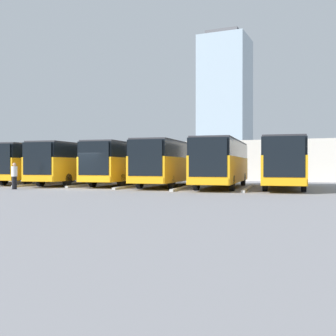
{
  "coord_description": "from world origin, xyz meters",
  "views": [
    {
      "loc": [
        -17.04,
        24.07,
        1.63
      ],
      "look_at": [
        -4.01,
        -5.83,
        1.42
      ],
      "focal_mm": 45.0,
      "sensor_mm": 36.0,
      "label": 1
    }
  ],
  "objects_px": {
    "pedestrian": "(14,175)",
    "bus_1": "(222,162)",
    "bus_2": "(170,162)",
    "bus_4": "(76,162)",
    "bus_3": "(125,162)",
    "bus_0": "(284,161)",
    "bus_5": "(40,162)",
    "bus_6": "(5,162)"
  },
  "relations": [
    {
      "from": "bus_0",
      "to": "bus_3",
      "type": "relative_size",
      "value": 1.0
    },
    {
      "from": "bus_1",
      "to": "bus_5",
      "type": "xyz_separation_m",
      "value": [
        17.03,
        -0.62,
        0.0
      ]
    },
    {
      "from": "bus_1",
      "to": "bus_4",
      "type": "distance_m",
      "value": 12.77
    },
    {
      "from": "bus_0",
      "to": "pedestrian",
      "type": "distance_m",
      "value": 18.58
    },
    {
      "from": "bus_4",
      "to": "bus_6",
      "type": "bearing_deg",
      "value": -11.53
    },
    {
      "from": "pedestrian",
      "to": "bus_5",
      "type": "bearing_deg",
      "value": -156.58
    },
    {
      "from": "bus_0",
      "to": "bus_3",
      "type": "xyz_separation_m",
      "value": [
        12.77,
        -0.07,
        0.0
      ]
    },
    {
      "from": "bus_5",
      "to": "pedestrian",
      "type": "xyz_separation_m",
      "value": [
        -4.64,
        8.03,
        -0.93
      ]
    },
    {
      "from": "bus_1",
      "to": "pedestrian",
      "type": "bearing_deg",
      "value": 23.06
    },
    {
      "from": "bus_2",
      "to": "bus_3",
      "type": "xyz_separation_m",
      "value": [
        4.26,
        -0.59,
        0.0
      ]
    },
    {
      "from": "bus_0",
      "to": "bus_1",
      "type": "height_order",
      "value": "same"
    },
    {
      "from": "bus_2",
      "to": "bus_5",
      "type": "xyz_separation_m",
      "value": [
        12.77,
        -0.34,
        0.0
      ]
    },
    {
      "from": "bus_0",
      "to": "pedestrian",
      "type": "bearing_deg",
      "value": 18.42
    },
    {
      "from": "bus_2",
      "to": "bus_3",
      "type": "relative_size",
      "value": 1.0
    },
    {
      "from": "pedestrian",
      "to": "bus_4",
      "type": "bearing_deg",
      "value": 176.31
    },
    {
      "from": "bus_2",
      "to": "bus_4",
      "type": "distance_m",
      "value": 8.52
    },
    {
      "from": "bus_2",
      "to": "bus_3",
      "type": "bearing_deg",
      "value": -15.67
    },
    {
      "from": "bus_1",
      "to": "bus_0",
      "type": "bearing_deg",
      "value": -177.24
    },
    {
      "from": "bus_5",
      "to": "bus_6",
      "type": "relative_size",
      "value": 1.0
    },
    {
      "from": "bus_5",
      "to": "bus_6",
      "type": "height_order",
      "value": "same"
    },
    {
      "from": "bus_1",
      "to": "bus_6",
      "type": "distance_m",
      "value": 21.3
    },
    {
      "from": "bus_3",
      "to": "bus_2",
      "type": "bearing_deg",
      "value": 164.33
    },
    {
      "from": "bus_5",
      "to": "pedestrian",
      "type": "bearing_deg",
      "value": 112.18
    },
    {
      "from": "bus_6",
      "to": "bus_0",
      "type": "bearing_deg",
      "value": 172.44
    },
    {
      "from": "bus_0",
      "to": "bus_1",
      "type": "bearing_deg",
      "value": 2.76
    },
    {
      "from": "bus_3",
      "to": "bus_4",
      "type": "distance_m",
      "value": 4.32
    },
    {
      "from": "bus_0",
      "to": "bus_5",
      "type": "relative_size",
      "value": 1.0
    },
    {
      "from": "bus_4",
      "to": "pedestrian",
      "type": "height_order",
      "value": "bus_4"
    },
    {
      "from": "bus_2",
      "to": "pedestrian",
      "type": "relative_size",
      "value": 6.64
    },
    {
      "from": "bus_6",
      "to": "pedestrian",
      "type": "relative_size",
      "value": 6.64
    },
    {
      "from": "bus_3",
      "to": "pedestrian",
      "type": "relative_size",
      "value": 6.64
    },
    {
      "from": "bus_4",
      "to": "pedestrian",
      "type": "bearing_deg",
      "value": 85.07
    },
    {
      "from": "bus_1",
      "to": "bus_2",
      "type": "xyz_separation_m",
      "value": [
        4.26,
        -0.28,
        0.0
      ]
    },
    {
      "from": "pedestrian",
      "to": "bus_1",
      "type": "bearing_deg",
      "value": 114.3
    },
    {
      "from": "pedestrian",
      "to": "bus_3",
      "type": "bearing_deg",
      "value": 148.32
    },
    {
      "from": "bus_0",
      "to": "pedestrian",
      "type": "xyz_separation_m",
      "value": [
        16.65,
        8.21,
        -0.93
      ]
    },
    {
      "from": "bus_3",
      "to": "bus_5",
      "type": "bearing_deg",
      "value": -6.19
    },
    {
      "from": "bus_4",
      "to": "bus_3",
      "type": "bearing_deg",
      "value": -178.01
    },
    {
      "from": "bus_4",
      "to": "bus_5",
      "type": "distance_m",
      "value": 4.29
    },
    {
      "from": "bus_0",
      "to": "bus_5",
      "type": "distance_m",
      "value": 21.29
    },
    {
      "from": "bus_3",
      "to": "bus_4",
      "type": "bearing_deg",
      "value": 1.99
    },
    {
      "from": "bus_2",
      "to": "bus_5",
      "type": "bearing_deg",
      "value": -9.37
    }
  ]
}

